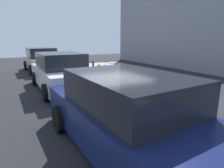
% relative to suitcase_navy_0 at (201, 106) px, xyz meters
% --- Properties ---
extents(ground_plane, '(40.00, 40.00, 0.00)m').
position_rel_suitcase_navy_0_xyz_m(ground_plane, '(3.69, 0.52, -0.48)').
color(ground_plane, black).
extents(sidewalk_curb, '(18.00, 5.00, 0.14)m').
position_rel_suitcase_navy_0_xyz_m(sidewalk_curb, '(3.69, -1.98, -0.41)').
color(sidewalk_curb, '#9E9B93').
rests_on(sidewalk_curb, ground_plane).
extents(suitcase_navy_0, '(0.37, 0.25, 0.89)m').
position_rel_suitcase_navy_0_xyz_m(suitcase_navy_0, '(0.00, 0.00, 0.00)').
color(suitcase_navy_0, navy).
rests_on(suitcase_navy_0, sidewalk_curb).
extents(suitcase_black_1, '(0.38, 0.22, 0.60)m').
position_rel_suitcase_navy_0_xyz_m(suitcase_black_1, '(0.47, -0.04, -0.07)').
color(suitcase_black_1, black).
rests_on(suitcase_black_1, sidewalk_curb).
extents(suitcase_olive_2, '(0.39, 0.23, 0.82)m').
position_rel_suitcase_navy_0_xyz_m(suitcase_olive_2, '(0.96, -0.02, -0.04)').
color(suitcase_olive_2, '#59601E').
rests_on(suitcase_olive_2, sidewalk_curb).
extents(suitcase_silver_3, '(0.38, 0.26, 0.83)m').
position_rel_suitcase_navy_0_xyz_m(suitcase_silver_3, '(1.44, 0.10, 0.04)').
color(suitcase_silver_3, '#9EA0A8').
rests_on(suitcase_silver_3, sidewalk_curb).
extents(suitcase_teal_4, '(0.39, 0.21, 0.77)m').
position_rel_suitcase_navy_0_xyz_m(suitcase_teal_4, '(1.92, 0.08, -0.07)').
color(suitcase_teal_4, '#0F606B').
rests_on(suitcase_teal_4, sidewalk_curb).
extents(suitcase_maroon_5, '(0.40, 0.26, 1.03)m').
position_rel_suitcase_navy_0_xyz_m(suitcase_maroon_5, '(2.42, 0.04, 0.02)').
color(suitcase_maroon_5, maroon).
rests_on(suitcase_maroon_5, sidewalk_curb).
extents(suitcase_red_6, '(0.38, 0.23, 1.01)m').
position_rel_suitcase_navy_0_xyz_m(suitcase_red_6, '(2.91, -0.04, 0.03)').
color(suitcase_red_6, red).
rests_on(suitcase_red_6, sidewalk_curb).
extents(suitcase_navy_7, '(0.45, 0.25, 0.90)m').
position_rel_suitcase_navy_0_xyz_m(suitcase_navy_7, '(3.42, 0.01, -0.01)').
color(suitcase_navy_7, navy).
rests_on(suitcase_navy_7, sidewalk_curb).
extents(suitcase_black_8, '(0.38, 0.26, 1.06)m').
position_rel_suitcase_navy_0_xyz_m(suitcase_black_8, '(3.93, -0.02, 0.03)').
color(suitcase_black_8, black).
rests_on(suitcase_black_8, sidewalk_curb).
extents(suitcase_olive_9, '(0.48, 0.22, 1.01)m').
position_rel_suitcase_navy_0_xyz_m(suitcase_olive_9, '(4.46, 0.09, 0.01)').
color(suitcase_olive_9, '#59601E').
rests_on(suitcase_olive_9, sidewalk_curb).
extents(suitcase_silver_10, '(0.39, 0.22, 0.92)m').
position_rel_suitcase_navy_0_xyz_m(suitcase_silver_10, '(4.99, -0.03, -0.00)').
color(suitcase_silver_10, '#9EA0A8').
rests_on(suitcase_silver_10, sidewalk_curb).
extents(suitcase_teal_11, '(0.47, 0.21, 0.96)m').
position_rel_suitcase_navy_0_xyz_m(suitcase_teal_11, '(5.51, 0.01, 0.03)').
color(suitcase_teal_11, '#0F606B').
rests_on(suitcase_teal_11, sidewalk_curb).
extents(fire_hydrant, '(0.39, 0.21, 0.74)m').
position_rel_suitcase_navy_0_xyz_m(fire_hydrant, '(6.39, 0.02, 0.04)').
color(fire_hydrant, '#D89E0C').
rests_on(fire_hydrant, sidewalk_curb).
extents(bollard_post, '(0.11, 0.11, 0.88)m').
position_rel_suitcase_navy_0_xyz_m(bollard_post, '(6.86, 0.17, 0.10)').
color(bollard_post, '#333338').
rests_on(bollard_post, sidewalk_curb).
extents(parked_car_navy_0, '(4.85, 2.28, 1.56)m').
position_rel_suitcase_navy_0_xyz_m(parked_car_navy_0, '(-0.11, 2.35, 0.25)').
color(parked_car_navy_0, '#141E4C').
rests_on(parked_car_navy_0, ground_plane).
extents(parked_car_white_1, '(4.65, 2.18, 1.62)m').
position_rel_suitcase_navy_0_xyz_m(parked_car_white_1, '(5.34, 2.35, 0.28)').
color(parked_car_white_1, silver).
rests_on(parked_car_white_1, ground_plane).
extents(parked_car_beige_2, '(4.41, 2.21, 1.64)m').
position_rel_suitcase_navy_0_xyz_m(parked_car_beige_2, '(11.02, 2.35, 0.28)').
color(parked_car_beige_2, tan).
rests_on(parked_car_beige_2, ground_plane).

